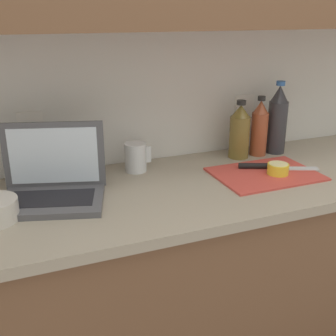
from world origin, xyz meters
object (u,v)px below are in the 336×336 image
Objects in this scene: cutting_board at (265,174)px; bottle_water_clear at (240,132)px; measuring_cup at (136,157)px; bottle_green_soda at (277,120)px; laptop at (53,182)px; knife at (264,167)px; lemon_half_cut at (278,169)px; bottle_oil_tall at (259,129)px.

bottle_water_clear is at bearing 86.57° from cutting_board.
bottle_water_clear is 2.18× the size of measuring_cup.
bottle_green_soda is 2.78× the size of measuring_cup.
laptop is 1.29× the size of knife.
bottle_green_soda reaches higher than laptop.
bottle_green_soda is (0.96, 0.14, 0.08)m from laptop.
lemon_half_cut is at bearing -27.59° from measuring_cup.
knife is 1.16× the size of bottle_oil_tall.
measuring_cup is (-0.55, 0.00, -0.06)m from bottle_oil_tall.
bottle_oil_tall is 1.04× the size of bottle_water_clear.
laptop is 1.50× the size of bottle_oil_tall.
bottle_green_soda is (0.17, 0.18, 0.13)m from knife.
bottle_oil_tall reaches higher than measuring_cup.
bottle_green_soda reaches higher than bottle_water_clear.
bottle_green_soda reaches higher than measuring_cup.
cutting_board is 0.05m from knife.
bottle_water_clear is at bearing 116.45° from knife.
cutting_board is at bearing -116.46° from bottle_oil_tall.
lemon_half_cut is 0.31m from bottle_green_soda.
knife reaches higher than cutting_board.
knife is 0.28m from bottle_green_soda.
cutting_board is 3.44× the size of measuring_cup.
knife is at bearing -86.69° from bottle_water_clear.
bottle_oil_tall is 0.10m from bottle_water_clear.
measuring_cup is (-0.46, 0.18, 0.04)m from knife.
lemon_half_cut is (0.01, -0.07, 0.01)m from knife.
lemon_half_cut is at bearing -84.36° from bottle_water_clear.
bottle_oil_tall is (-0.09, 0.00, -0.03)m from bottle_green_soda.
lemon_half_cut is at bearing 9.13° from laptop.
laptop is 4.80× the size of lemon_half_cut.
cutting_board is 4.84× the size of lemon_half_cut.
bottle_green_soda is 0.09m from bottle_oil_tall.
cutting_board is at bearing 10.61° from laptop.
laptop is 0.99× the size of cutting_board.
laptop is 0.79m from bottle_water_clear.
bottle_green_soda is at bearing 68.72° from knife.
cutting_board is 0.24m from bottle_water_clear.
bottle_oil_tall is at bearing 180.00° from bottle_green_soda.
laptop is at bearing 172.68° from lemon_half_cut.
laptop is 0.81m from lemon_half_cut.
bottle_green_soda reaches higher than knife.
bottle_green_soda is at bearing -0.00° from bottle_water_clear.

